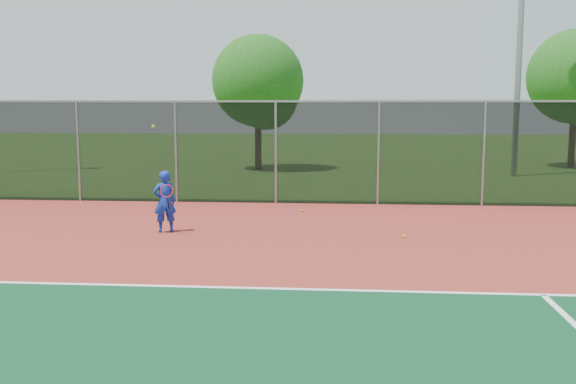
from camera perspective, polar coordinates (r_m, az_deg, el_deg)
name	(u,v)px	position (r m, az deg, el deg)	size (l,w,h in m)	color
ground	(440,373)	(7.43, 13.36, -15.42)	(120.00, 120.00, 0.00)	#31631C
court_apron	(418,314)	(9.28, 11.49, -10.55)	(30.00, 20.00, 0.02)	maroon
fence_back	(378,152)	(18.84, 8.04, 3.56)	(30.00, 0.06, 3.03)	black
tennis_player	(165,201)	(14.86, -10.90, -0.81)	(0.61, 0.68, 2.45)	#122FAF
practice_ball_0	(301,211)	(17.48, 1.20, -1.66)	(0.07, 0.07, 0.07)	#AECC17
practice_ball_3	(404,236)	(14.30, 10.28, -3.88)	(0.07, 0.07, 0.07)	#AECC17
tree_back_left	(260,85)	(29.21, -2.53, 9.48)	(4.14, 4.14, 6.08)	#352013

